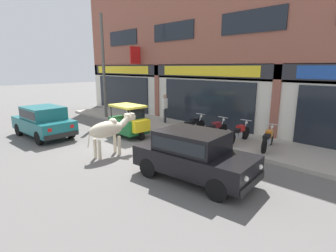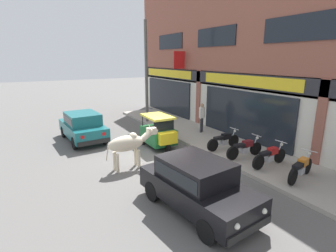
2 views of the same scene
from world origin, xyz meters
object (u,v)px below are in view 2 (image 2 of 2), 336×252
at_px(car_0, 83,125).
at_px(motorcycle_3, 301,168).
at_px(car_1, 197,182).
at_px(pedestrian, 202,115).
at_px(motorcycle_2, 270,156).
at_px(auto_rickshaw, 159,134).
at_px(cow, 129,143).
at_px(utility_pole, 146,73).
at_px(motorcycle_1, 245,148).
at_px(motorcycle_0, 224,141).

height_order(car_0, motorcycle_3, car_0).
relative_size(car_1, pedestrian, 2.33).
bearing_deg(car_0, motorcycle_2, 36.40).
bearing_deg(auto_rickshaw, motorcycle_2, 28.80).
bearing_deg(cow, motorcycle_3, 48.65).
xyz_separation_m(motorcycle_3, pedestrian, (-6.37, 0.64, 0.60)).
bearing_deg(motorcycle_2, car_1, -78.13).
height_order(cow, utility_pole, utility_pole).
relative_size(motorcycle_2, motorcycle_3, 1.02).
height_order(cow, motorcycle_1, cow).
relative_size(cow, car_0, 0.58).
relative_size(car_0, motorcycle_3, 2.07).
bearing_deg(car_0, utility_pole, 111.43).
height_order(car_1, motorcycle_3, car_1).
xyz_separation_m(car_0, utility_pole, (-1.74, 4.43, 2.43)).
distance_m(car_1, utility_pole, 10.54).
distance_m(cow, motorcycle_3, 6.09).
bearing_deg(auto_rickshaw, motorcycle_3, 23.00).
xyz_separation_m(auto_rickshaw, motorcycle_2, (4.37, 2.40, -0.13)).
height_order(car_1, pedestrian, pedestrian).
distance_m(motorcycle_3, utility_pole, 10.59).
xyz_separation_m(motorcycle_0, motorcycle_2, (2.34, 0.21, 0.00)).
height_order(motorcycle_2, pedestrian, pedestrian).
bearing_deg(car_1, utility_pole, 162.20).
bearing_deg(motorcycle_0, motorcycle_3, 3.16).
xyz_separation_m(cow, car_0, (-4.45, -0.74, -0.19)).
distance_m(cow, car_0, 4.52).
distance_m(cow, utility_pole, 7.55).
xyz_separation_m(pedestrian, utility_pole, (-3.82, -1.50, 2.12)).
distance_m(cow, car_1, 3.62).
xyz_separation_m(motorcycle_0, motorcycle_3, (3.61, 0.20, 0.00)).
relative_size(car_1, motorcycle_3, 2.09).
bearing_deg(motorcycle_3, car_1, -96.17).
height_order(pedestrian, utility_pole, utility_pole).
relative_size(motorcycle_3, pedestrian, 1.11).
height_order(car_1, motorcycle_0, car_1).
height_order(car_0, auto_rickshaw, auto_rickshaw).
height_order(car_1, motorcycle_1, car_1).
bearing_deg(car_1, pedestrian, 142.02).
bearing_deg(car_1, motorcycle_2, 101.87).
xyz_separation_m(car_0, auto_rickshaw, (2.81, 2.89, -0.15)).
relative_size(car_0, motorcycle_0, 2.03).
bearing_deg(motorcycle_1, auto_rickshaw, -145.24).
xyz_separation_m(car_0, pedestrian, (2.08, 5.93, 0.31)).
xyz_separation_m(car_1, pedestrian, (-5.94, 4.64, 0.31)).
distance_m(auto_rickshaw, motorcycle_1, 3.95).
height_order(car_0, utility_pole, utility_pole).
distance_m(car_0, utility_pole, 5.34).
distance_m(car_0, motorcycle_3, 9.98).
bearing_deg(motorcycle_0, auto_rickshaw, -132.78).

